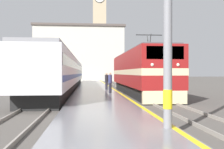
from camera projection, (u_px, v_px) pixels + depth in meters
The scene contains 10 objects.
ground_plane at pixel (94, 89), 33.08m from camera, with size 200.00×200.00×0.00m, color #514C47.
platform at pixel (95, 90), 28.10m from camera, with size 4.11×140.00×0.27m.
rail_track_near at pixel (131, 91), 28.45m from camera, with size 2.83×140.00×0.16m.
rail_track_far at pixel (62, 91), 27.78m from camera, with size 2.84×140.00×0.16m.
locomotive_train at pixel (139, 73), 24.20m from camera, with size 2.92×17.03×4.91m.
passenger_train at pixel (66, 73), 32.66m from camera, with size 2.92×40.37×3.69m.
person_on_platform at pixel (106, 81), 26.91m from camera, with size 0.34×0.34×1.74m.
second_waiting_passenger at pixel (110, 82), 22.44m from camera, with size 0.34×0.34×1.77m.
clock_tower at pixel (99, 27), 69.98m from camera, with size 4.30×4.30×27.09m.
station_building at pixel (80, 53), 63.32m from camera, with size 21.61×7.16×13.34m.
Camera 1 is at (-0.77, -3.14, 1.99)m, focal length 42.00 mm.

